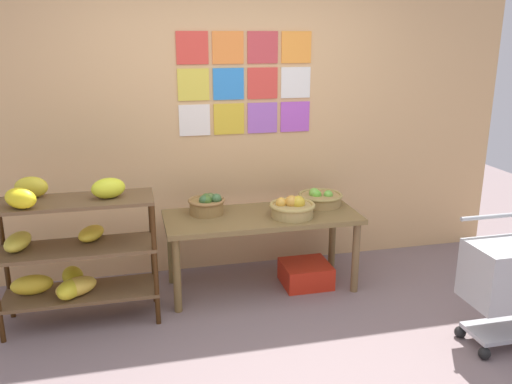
% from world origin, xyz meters
% --- Properties ---
extents(ground, '(9.46, 9.46, 0.00)m').
position_xyz_m(ground, '(0.00, 0.00, 0.00)').
color(ground, slate).
extents(back_wall_with_art, '(5.07, 0.07, 2.75)m').
position_xyz_m(back_wall_with_art, '(0.00, 1.76, 1.38)').
color(back_wall_with_art, tan).
rests_on(back_wall_with_art, ground).
extents(banana_shelf_unit, '(1.07, 0.50, 1.07)m').
position_xyz_m(banana_shelf_unit, '(-1.28, 1.01, 0.57)').
color(banana_shelf_unit, '#3C220C').
rests_on(banana_shelf_unit, ground).
extents(display_table, '(1.54, 0.63, 0.63)m').
position_xyz_m(display_table, '(0.17, 1.23, 0.55)').
color(display_table, brown).
rests_on(display_table, ground).
extents(fruit_basket_back_left, '(0.36, 0.36, 0.17)m').
position_xyz_m(fruit_basket_back_left, '(0.39, 1.13, 0.70)').
color(fruit_basket_back_left, '#A78E51').
rests_on(fruit_basket_back_left, display_table).
extents(fruit_basket_left, '(0.29, 0.29, 0.17)m').
position_xyz_m(fruit_basket_left, '(-0.24, 1.36, 0.71)').
color(fruit_basket_left, olive).
rests_on(fruit_basket_left, display_table).
extents(fruit_basket_back_right, '(0.37, 0.37, 0.15)m').
position_xyz_m(fruit_basket_back_right, '(0.71, 1.36, 0.69)').
color(fruit_basket_back_right, '#A4834B').
rests_on(fruit_basket_back_right, display_table).
extents(produce_crate_under_table, '(0.39, 0.36, 0.19)m').
position_xyz_m(produce_crate_under_table, '(0.54, 1.19, 0.09)').
color(produce_crate_under_table, red).
rests_on(produce_crate_under_table, ground).
extents(shopping_cart, '(0.58, 0.41, 0.85)m').
position_xyz_m(shopping_cart, '(1.55, 0.03, 0.49)').
color(shopping_cart, black).
rests_on(shopping_cart, ground).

